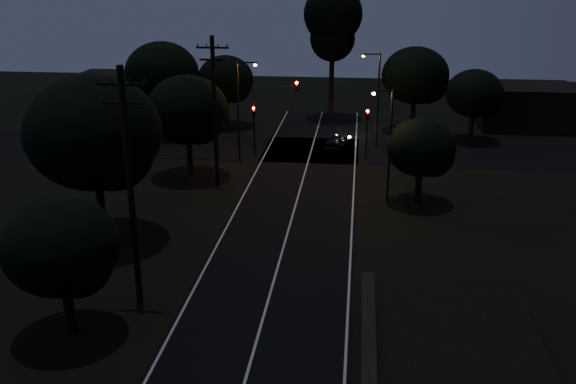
# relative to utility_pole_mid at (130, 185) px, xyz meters

# --- Properties ---
(road_surface) EXTENTS (60.00, 70.00, 0.03)m
(road_surface) POSITION_rel_utility_pole_mid_xyz_m (6.00, 16.12, -5.73)
(road_surface) COLOR black
(road_surface) RESTS_ON ground
(utility_pole_mid) EXTENTS (2.20, 0.30, 11.00)m
(utility_pole_mid) POSITION_rel_utility_pole_mid_xyz_m (0.00, 0.00, 0.00)
(utility_pole_mid) COLOR black
(utility_pole_mid) RESTS_ON ground
(utility_pole_far) EXTENTS (2.20, 0.30, 10.50)m
(utility_pole_far) POSITION_rel_utility_pole_mid_xyz_m (0.00, 17.00, -0.25)
(utility_pole_far) COLOR black
(utility_pole_far) RESTS_ON ground
(tree_left_b) EXTENTS (4.80, 4.80, 6.10)m
(tree_left_b) POSITION_rel_utility_pole_mid_xyz_m (-1.83, -3.10, -1.78)
(tree_left_b) COLOR black
(tree_left_b) RESTS_ON ground
(tree_left_c) EXTENTS (7.46, 7.46, 9.43)m
(tree_left_c) POSITION_rel_utility_pole_mid_xyz_m (-4.24, 6.85, 0.36)
(tree_left_c) COLOR black
(tree_left_c) RESTS_ON ground
(tree_left_d) EXTENTS (5.92, 5.92, 7.51)m
(tree_left_d) POSITION_rel_utility_pole_mid_xyz_m (-2.29, 18.88, -0.87)
(tree_left_d) COLOR black
(tree_left_d) RESTS_ON ground
(tree_far_nw) EXTENTS (5.40, 5.40, 6.83)m
(tree_far_nw) POSITION_rel_utility_pole_mid_xyz_m (-2.81, 34.89, -1.32)
(tree_far_nw) COLOR black
(tree_far_nw) RESTS_ON ground
(tree_far_w) EXTENTS (6.68, 6.68, 8.51)m
(tree_far_w) POSITION_rel_utility_pole_mid_xyz_m (-7.76, 30.87, -0.21)
(tree_far_w) COLOR black
(tree_far_w) RESTS_ON ground
(tree_far_ne) EXTENTS (6.24, 6.24, 7.90)m
(tree_far_ne) POSITION_rel_utility_pole_mid_xyz_m (15.22, 34.87, -0.63)
(tree_far_ne) COLOR black
(tree_far_ne) RESTS_ON ground
(tree_far_e) EXTENTS (5.00, 5.00, 6.35)m
(tree_far_e) POSITION_rel_utility_pole_mid_xyz_m (20.18, 31.90, -1.63)
(tree_far_e) COLOR black
(tree_far_e) RESTS_ON ground
(tree_right_a) EXTENTS (4.46, 4.46, 5.67)m
(tree_right_a) POSITION_rel_utility_pole_mid_xyz_m (14.16, 14.91, -2.06)
(tree_right_a) COLOR black
(tree_right_a) RESTS_ON ground
(tall_pine) EXTENTS (5.84, 5.84, 13.27)m
(tall_pine) POSITION_rel_utility_pole_mid_xyz_m (7.00, 40.00, 3.82)
(tall_pine) COLOR black
(tall_pine) RESTS_ON ground
(building_left) EXTENTS (10.00, 8.00, 4.40)m
(building_left) POSITION_rel_utility_pole_mid_xyz_m (-14.00, 37.00, -3.54)
(building_left) COLOR black
(building_left) RESTS_ON ground
(building_right) EXTENTS (9.00, 7.00, 4.00)m
(building_right) POSITION_rel_utility_pole_mid_xyz_m (26.00, 38.00, -3.74)
(building_right) COLOR black
(building_right) RESTS_ON ground
(signal_left) EXTENTS (0.28, 0.35, 4.10)m
(signal_left) POSITION_rel_utility_pole_mid_xyz_m (1.40, 24.99, -2.90)
(signal_left) COLOR black
(signal_left) RESTS_ON ground
(signal_right) EXTENTS (0.28, 0.35, 4.10)m
(signal_right) POSITION_rel_utility_pole_mid_xyz_m (10.60, 24.99, -2.90)
(signal_right) COLOR black
(signal_right) RESTS_ON ground
(signal_mast) EXTENTS (3.70, 0.35, 6.25)m
(signal_mast) POSITION_rel_utility_pole_mid_xyz_m (3.09, 24.99, -1.40)
(signal_mast) COLOR black
(signal_mast) RESTS_ON ground
(streetlight_a) EXTENTS (1.66, 0.26, 8.00)m
(streetlight_a) POSITION_rel_utility_pole_mid_xyz_m (0.69, 23.00, -1.10)
(streetlight_a) COLOR black
(streetlight_a) RESTS_ON ground
(streetlight_b) EXTENTS (1.66, 0.26, 8.00)m
(streetlight_b) POSITION_rel_utility_pole_mid_xyz_m (11.31, 29.00, -1.10)
(streetlight_b) COLOR black
(streetlight_b) RESTS_ON ground
(streetlight_c) EXTENTS (1.46, 0.26, 7.50)m
(streetlight_c) POSITION_rel_utility_pole_mid_xyz_m (11.83, 15.00, -1.39)
(streetlight_c) COLOR black
(streetlight_c) RESTS_ON ground
(car) EXTENTS (2.35, 3.84, 1.22)m
(car) POSITION_rel_utility_pole_mid_xyz_m (8.15, 27.90, -5.13)
(car) COLOR black
(car) RESTS_ON ground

